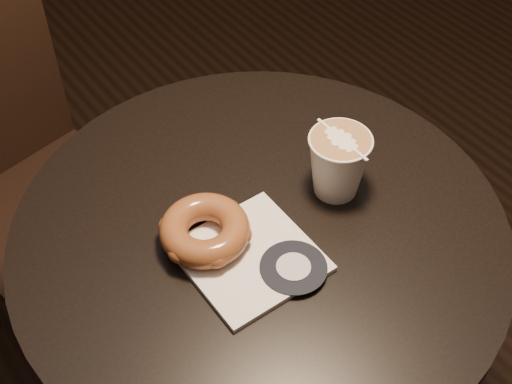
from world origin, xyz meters
TOP-DOWN VIEW (x-y plane):
  - cafe_table at (0.00, 0.00)m, footprint 0.70×0.70m
  - chair at (-0.18, 0.59)m, footprint 0.43×0.43m
  - pastry_bag at (-0.05, -0.04)m, footprint 0.17×0.17m
  - doughnut at (-0.08, 0.02)m, footprint 0.12×0.12m
  - latte_cup at (0.13, -0.01)m, footprint 0.09×0.09m

SIDE VIEW (x-z plane):
  - chair at x=-0.18m, z-range 0.05..0.98m
  - cafe_table at x=0.00m, z-range 0.18..0.93m
  - pastry_bag at x=-0.05m, z-range 0.75..0.76m
  - doughnut at x=-0.08m, z-range 0.76..0.80m
  - latte_cup at x=0.13m, z-range 0.75..0.85m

